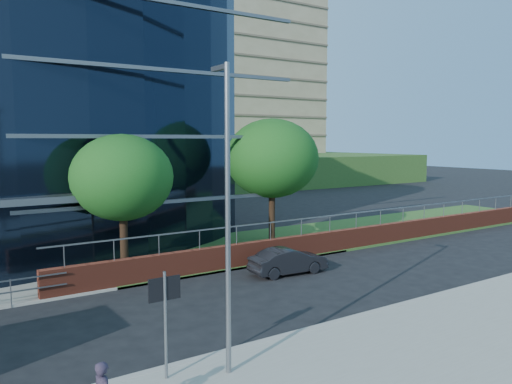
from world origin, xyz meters
TOP-DOWN VIEW (x-y plane):
  - grass_verge at (24.00, 11.00)m, footprint 36.00×8.00m
  - retaining_wall at (20.00, 7.30)m, footprint 34.00×0.40m
  - apartment_block at (32.00, 57.21)m, footprint 60.00×42.00m
  - street_sign at (4.50, -1.59)m, footprint 0.85×0.09m
  - tree_far_c at (7.00, 9.00)m, footprint 4.62×4.62m
  - tree_far_d at (16.00, 10.00)m, footprint 5.28×5.28m
  - tree_dist_e at (24.00, 40.00)m, footprint 4.62×4.62m
  - tree_dist_f at (40.00, 42.00)m, footprint 4.29×4.29m
  - streetlight_east at (6.00, -2.17)m, footprint 0.15×0.77m
  - parked_car at (13.49, 5.11)m, footprint 3.82×1.59m

SIDE VIEW (x-z plane):
  - grass_verge at x=24.00m, z-range 0.00..0.12m
  - retaining_wall at x=20.00m, z-range -0.44..1.67m
  - parked_car at x=13.49m, z-range 0.00..1.23m
  - street_sign at x=4.50m, z-range 0.75..3.55m
  - tree_dist_f at x=40.00m, z-range 1.19..7.23m
  - streetlight_east at x=6.00m, z-range 0.44..8.44m
  - tree_far_c at x=7.00m, z-range 1.28..7.79m
  - tree_dist_e at x=24.00m, z-range 1.28..7.79m
  - tree_far_d at x=16.00m, z-range 1.47..8.91m
  - apartment_block at x=32.00m, z-range -3.89..26.11m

